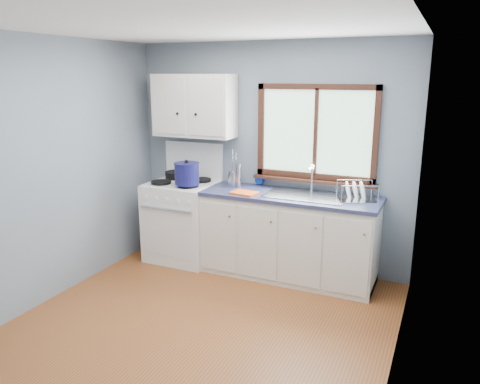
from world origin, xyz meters
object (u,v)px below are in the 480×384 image
at_px(skillet, 177,174).
at_px(stockpot, 187,173).
at_px(sink, 306,202).
at_px(dish_rack, 356,195).
at_px(thermos, 238,175).
at_px(utensil_crock, 234,178).
at_px(base_cabinets, 288,240).
at_px(gas_range, 183,218).

xyz_separation_m(skillet, stockpot, (0.34, -0.33, 0.10)).
xyz_separation_m(sink, dish_rack, (0.50, 0.05, 0.11)).
relative_size(stockpot, thermos, 1.32).
distance_m(skillet, utensil_crock, 0.77).
xyz_separation_m(base_cabinets, skillet, (-1.47, 0.14, 0.58)).
relative_size(stockpot, utensil_crock, 0.86).
xyz_separation_m(base_cabinets, utensil_crock, (-0.71, 0.12, 0.60)).
bearing_deg(utensil_crock, gas_range, -166.55).
distance_m(sink, dish_rack, 0.51).
xyz_separation_m(base_cabinets, thermos, (-0.63, 0.08, 0.65)).
xyz_separation_m(stockpot, utensil_crock, (0.43, 0.31, -0.08)).
xyz_separation_m(skillet, utensil_crock, (0.77, -0.02, 0.02)).
bearing_deg(stockpot, dish_rack, 7.38).
height_order(stockpot, thermos, stockpot).
distance_m(skillet, dish_rack, 2.15).
bearing_deg(thermos, stockpot, -152.84).
xyz_separation_m(sink, utensil_crock, (-0.89, 0.12, 0.15)).
bearing_deg(stockpot, sink, 7.92).
distance_m(stockpot, thermos, 0.57).
height_order(base_cabinets, stockpot, stockpot).
distance_m(skillet, thermos, 0.85).
height_order(sink, thermos, sink).
height_order(skillet, stockpot, stockpot).
relative_size(gas_range, base_cabinets, 0.74).
height_order(sink, skillet, sink).
relative_size(gas_range, utensil_crock, 3.29).
relative_size(base_cabinets, skillet, 4.34).
height_order(base_cabinets, dish_rack, dish_rack).
bearing_deg(base_cabinets, gas_range, -179.18).
bearing_deg(utensil_crock, base_cabinets, -10.00).
bearing_deg(thermos, sink, -5.49).
height_order(utensil_crock, thermos, utensil_crock).
bearing_deg(gas_range, thermos, 8.04).
height_order(skillet, utensil_crock, utensil_crock).
bearing_deg(skillet, thermos, 8.36).
bearing_deg(gas_range, stockpot, -43.82).
bearing_deg(base_cabinets, dish_rack, 4.33).
bearing_deg(thermos, base_cabinets, -7.02).
height_order(thermos, dish_rack, thermos).
xyz_separation_m(base_cabinets, dish_rack, (0.68, 0.05, 0.56)).
xyz_separation_m(gas_range, sink, (1.49, 0.02, 0.37)).
height_order(gas_range, base_cabinets, gas_range).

